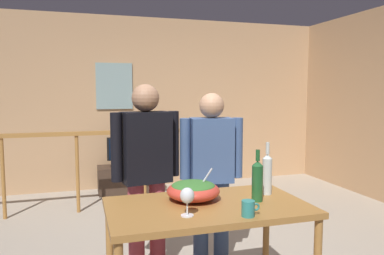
% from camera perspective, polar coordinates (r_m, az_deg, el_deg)
% --- Properties ---
extents(back_wall, '(5.98, 0.10, 2.67)m').
position_cam_1_polar(back_wall, '(5.99, -7.17, 3.78)').
color(back_wall, tan).
rests_on(back_wall, ground_plane).
extents(framed_picture, '(0.55, 0.03, 0.70)m').
position_cam_1_polar(framed_picture, '(5.87, -11.84, 6.24)').
color(framed_picture, gray).
extents(stair_railing, '(3.46, 0.10, 1.07)m').
position_cam_1_polar(stair_railing, '(4.87, -10.60, -4.25)').
color(stair_railing, '#9E6B33').
rests_on(stair_railing, ground_plane).
extents(tv_console, '(0.90, 0.40, 0.40)m').
position_cam_1_polar(tv_console, '(5.75, -9.70, -7.76)').
color(tv_console, '#38281E').
rests_on(tv_console, ground_plane).
extents(flat_screen_tv, '(0.62, 0.12, 0.44)m').
position_cam_1_polar(flat_screen_tv, '(5.63, -9.74, -3.25)').
color(flat_screen_tv, black).
rests_on(flat_screen_tv, tv_console).
extents(serving_table, '(1.29, 0.74, 0.79)m').
position_cam_1_polar(serving_table, '(2.48, 2.42, -13.58)').
color(serving_table, '#9E6B33').
rests_on(serving_table, ground_plane).
extents(salad_bowl, '(0.36, 0.36, 0.21)m').
position_cam_1_polar(salad_bowl, '(2.53, 0.20, -9.52)').
color(salad_bowl, '#CC3D2D').
rests_on(salad_bowl, serving_table).
extents(wine_glass, '(0.09, 0.09, 0.17)m').
position_cam_1_polar(wine_glass, '(2.21, -0.74, -10.55)').
color(wine_glass, silver).
rests_on(wine_glass, serving_table).
extents(wine_bottle_green, '(0.07, 0.07, 0.35)m').
position_cam_1_polar(wine_bottle_green, '(2.53, 10.00, -7.94)').
color(wine_bottle_green, '#1E5628').
rests_on(wine_bottle_green, serving_table).
extents(wine_bottle_clear, '(0.07, 0.07, 0.37)m').
position_cam_1_polar(wine_bottle_clear, '(2.70, 11.46, -6.89)').
color(wine_bottle_clear, silver).
rests_on(wine_bottle_clear, serving_table).
extents(mug_teal, '(0.11, 0.08, 0.09)m').
position_cam_1_polar(mug_teal, '(2.24, 8.66, -12.19)').
color(mug_teal, teal).
rests_on(mug_teal, serving_table).
extents(person_standing_left, '(0.56, 0.27, 1.58)m').
position_cam_1_polar(person_standing_left, '(3.02, -7.04, -5.83)').
color(person_standing_left, '#9E3842').
rests_on(person_standing_left, ground_plane).
extents(person_standing_right, '(0.53, 0.27, 1.51)m').
position_cam_1_polar(person_standing_right, '(3.17, 2.99, -6.22)').
color(person_standing_right, '#3D5684').
rests_on(person_standing_right, ground_plane).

